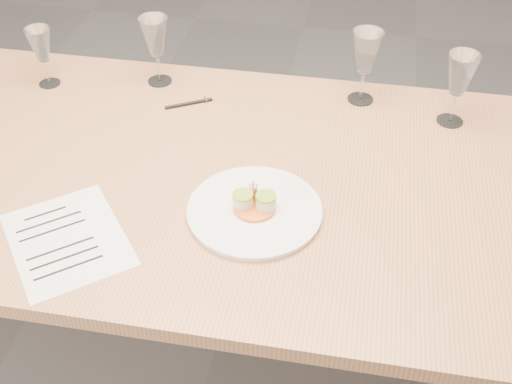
% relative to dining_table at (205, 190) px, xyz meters
% --- Properties ---
extents(ground, '(7.00, 7.00, 0.00)m').
position_rel_dining_table_xyz_m(ground, '(0.00, 0.00, -0.68)').
color(ground, slate).
rests_on(ground, ground).
extents(dining_table, '(2.40, 1.00, 0.75)m').
position_rel_dining_table_xyz_m(dining_table, '(0.00, 0.00, 0.00)').
color(dining_table, tan).
rests_on(dining_table, ground).
extents(dinner_plate, '(0.32, 0.32, 0.08)m').
position_rel_dining_table_xyz_m(dinner_plate, '(0.16, -0.14, 0.08)').
color(dinner_plate, white).
rests_on(dinner_plate, dining_table).
extents(recipe_sheet, '(0.38, 0.39, 0.00)m').
position_rel_dining_table_xyz_m(recipe_sheet, '(-0.24, -0.30, 0.07)').
color(recipe_sheet, white).
rests_on(recipe_sheet, dining_table).
extents(ballpoint_pen, '(0.13, 0.08, 0.01)m').
position_rel_dining_table_xyz_m(ballpoint_pen, '(-0.11, 0.28, 0.07)').
color(ballpoint_pen, black).
rests_on(ballpoint_pen, dining_table).
extents(wine_glass_0, '(0.07, 0.07, 0.18)m').
position_rel_dining_table_xyz_m(wine_glass_0, '(-0.56, 0.32, 0.19)').
color(wine_glass_0, white).
rests_on(wine_glass_0, dining_table).
extents(wine_glass_1, '(0.08, 0.08, 0.21)m').
position_rel_dining_table_xyz_m(wine_glass_1, '(-0.23, 0.39, 0.21)').
color(wine_glass_1, white).
rests_on(wine_glass_1, dining_table).
extents(wine_glass_2, '(0.09, 0.09, 0.22)m').
position_rel_dining_table_xyz_m(wine_glass_2, '(0.37, 0.40, 0.22)').
color(wine_glass_2, white).
rests_on(wine_glass_2, dining_table).
extents(wine_glass_3, '(0.08, 0.08, 0.21)m').
position_rel_dining_table_xyz_m(wine_glass_3, '(0.62, 0.33, 0.21)').
color(wine_glass_3, white).
rests_on(wine_glass_3, dining_table).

